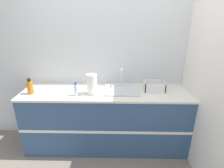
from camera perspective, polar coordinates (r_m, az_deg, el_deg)
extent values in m
plane|color=slate|center=(2.71, -2.17, -22.97)|extent=(12.00, 12.00, 0.00)
cube|color=silver|center=(2.67, -1.76, 8.34)|extent=(4.74, 0.06, 2.60)
cube|color=silver|center=(2.56, 25.79, 5.73)|extent=(0.06, 2.62, 2.60)
cube|color=#33517A|center=(2.69, -1.92, -11.56)|extent=(2.34, 0.62, 0.88)
cube|color=white|center=(2.43, -2.31, -15.44)|extent=(2.34, 0.01, 0.04)
cube|color=silver|center=(2.47, -2.05, -2.65)|extent=(2.36, 0.64, 0.03)
cube|color=silver|center=(2.48, 3.11, -1.99)|extent=(0.48, 0.41, 0.02)
cylinder|color=silver|center=(2.60, 3.05, 2.37)|extent=(0.02, 0.02, 0.25)
cylinder|color=silver|center=(2.51, 3.14, 4.71)|extent=(0.02, 0.11, 0.02)
cylinder|color=#4C4C51|center=(2.40, -6.48, -3.03)|extent=(0.10, 0.10, 0.01)
cylinder|color=white|center=(2.34, -6.61, 0.04)|extent=(0.14, 0.14, 0.27)
cube|color=white|center=(2.54, 13.43, -2.03)|extent=(0.28, 0.21, 0.01)
cube|color=white|center=(2.43, 14.01, -1.50)|extent=(0.28, 0.01, 0.12)
cube|color=white|center=(2.61, 13.13, 0.13)|extent=(0.28, 0.01, 0.12)
cube|color=white|center=(2.49, 10.53, -0.64)|extent=(0.01, 0.21, 0.12)
cube|color=white|center=(2.55, 16.51, -0.67)|extent=(0.01, 0.21, 0.12)
cylinder|color=silver|center=(2.35, -11.61, -1.92)|extent=(0.06, 0.06, 0.15)
cylinder|color=#334C9E|center=(2.32, -11.78, 0.22)|extent=(0.03, 0.03, 0.03)
cylinder|color=#B26B19|center=(2.60, -25.16, -1.05)|extent=(0.08, 0.08, 0.18)
cylinder|color=black|center=(2.56, -25.53, 1.20)|extent=(0.04, 0.04, 0.04)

